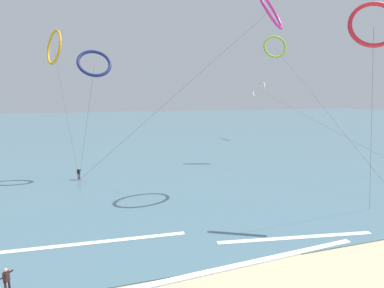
{
  "coord_description": "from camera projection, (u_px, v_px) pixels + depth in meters",
  "views": [
    {
      "loc": [
        -8.94,
        -9.75,
        11.67
      ],
      "look_at": [
        0.0,
        21.63,
        6.09
      ],
      "focal_mm": 26.48,
      "sensor_mm": 36.0,
      "label": 1
    }
  ],
  "objects": [
    {
      "name": "wave_crest_far",
      "position": [
        81.0,
        244.0,
        22.36
      ],
      "size": [
        16.58,
        1.44,
        0.12
      ],
      "primitive_type": "cube",
      "rotation": [
        0.0,
        0.0,
        -0.06
      ],
      "color": "white",
      "rests_on": "ground"
    },
    {
      "name": "kite_amber",
      "position": [
        54.0,
        47.0,
        43.65
      ],
      "size": [
        5.18,
        11.33,
        21.74
      ],
      "rotation": [
        0.0,
        0.0,
        5.21
      ],
      "color": "orange",
      "rests_on": "ground"
    },
    {
      "name": "kite_ivory",
      "position": [
        259.0,
        89.0,
        76.08
      ],
      "size": [
        3.6,
        53.57,
        15.45
      ],
      "rotation": [
        0.0,
        0.0,
        4.83
      ],
      "color": "silver",
      "rests_on": "ground"
    },
    {
      "name": "surfer_coral",
      "position": [
        79.0,
        175.0,
        39.45
      ],
      "size": [
        1.4,
        0.72,
        1.7
      ],
      "rotation": [
        0.0,
        0.0,
        2.51
      ],
      "color": "#EA7260",
      "rests_on": "ground"
    },
    {
      "name": "kite_navy",
      "position": [
        94.0,
        63.0,
        38.8
      ],
      "size": [
        5.33,
        3.57,
        18.07
      ],
      "rotation": [
        0.0,
        0.0,
        0.13
      ],
      "color": "navy",
      "rests_on": "ground"
    },
    {
      "name": "wave_crest_near",
      "position": [
        243.0,
        265.0,
        19.69
      ],
      "size": [
        19.28,
        1.72,
        0.12
      ],
      "primitive_type": "cube",
      "rotation": [
        0.0,
        0.0,
        0.06
      ],
      "color": "white",
      "rests_on": "ground"
    },
    {
      "name": "surfer_charcoal",
      "position": [
        7.0,
        283.0,
        16.59
      ],
      "size": [
        1.4,
        0.68,
        1.7
      ],
      "rotation": [
        0.0,
        0.0,
        1.17
      ],
      "color": "black",
      "rests_on": "ground"
    },
    {
      "name": "sea_water",
      "position": [
        135.0,
        125.0,
        114.69
      ],
      "size": [
        400.0,
        200.0,
        0.08
      ],
      "primitive_type": "cube",
      "color": "slate",
      "rests_on": "ground"
    },
    {
      "name": "kite_lime",
      "position": [
        275.0,
        47.0,
        49.52
      ],
      "size": [
        4.33,
        25.83,
        22.17
      ],
      "rotation": [
        0.0,
        0.0,
        6.08
      ],
      "color": "#8CC62D",
      "rests_on": "ground"
    },
    {
      "name": "kite_crimson",
      "position": [
        374.0,
        25.0,
        24.76
      ],
      "size": [
        5.17,
        3.34,
        19.94
      ],
      "rotation": [
        0.0,
        0.0,
        5.84
      ],
      "color": "red",
      "rests_on": "ground"
    },
    {
      "name": "kite_magenta",
      "position": [
        270.0,
        10.0,
        32.68
      ],
      "size": [
        25.92,
        12.9,
        23.86
      ],
      "rotation": [
        0.0,
        0.0,
        0.74
      ],
      "color": "#CC288E",
      "rests_on": "ground"
    },
    {
      "name": "wave_crest_mid",
      "position": [
        296.0,
        238.0,
        23.37
      ],
      "size": [
        13.3,
        2.46,
        0.12
      ],
      "primitive_type": "cube",
      "rotation": [
        0.0,
        0.0,
        -0.15
      ],
      "color": "white",
      "rests_on": "ground"
    }
  ]
}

